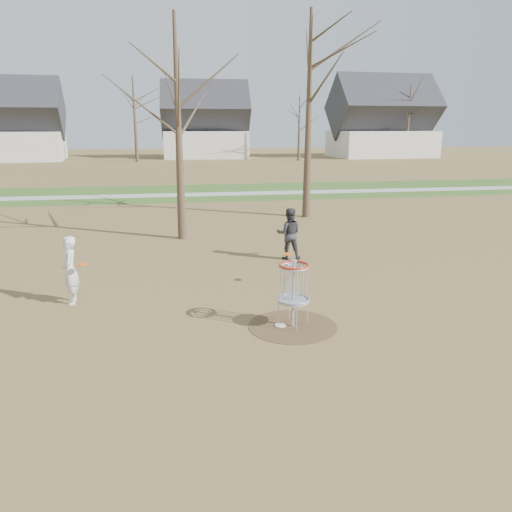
# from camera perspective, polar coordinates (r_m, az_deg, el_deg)

# --- Properties ---
(ground) EXTENTS (160.00, 160.00, 0.00)m
(ground) POSITION_cam_1_polar(r_m,az_deg,el_deg) (10.19, 4.21, -8.01)
(ground) COLOR brown
(ground) RESTS_ON ground
(green_band) EXTENTS (160.00, 8.00, 0.01)m
(green_band) POSITION_cam_1_polar(r_m,az_deg,el_deg) (30.46, -5.16, 7.28)
(green_band) COLOR #2D5119
(green_band) RESTS_ON ground
(footpath) EXTENTS (160.00, 1.50, 0.01)m
(footpath) POSITION_cam_1_polar(r_m,az_deg,el_deg) (29.47, -5.01, 7.06)
(footpath) COLOR #9E9E99
(footpath) RESTS_ON green_band
(dirt_circle) EXTENTS (1.80, 1.80, 0.01)m
(dirt_circle) POSITION_cam_1_polar(r_m,az_deg,el_deg) (10.19, 4.21, -7.98)
(dirt_circle) COLOR #47331E
(dirt_circle) RESTS_ON ground
(player_standing) EXTENTS (0.45, 0.61, 1.55)m
(player_standing) POSITION_cam_1_polar(r_m,az_deg,el_deg) (11.94, -20.51, -1.55)
(player_standing) COLOR silver
(player_standing) RESTS_ON ground
(player_throwing) EXTENTS (0.85, 0.72, 1.55)m
(player_throwing) POSITION_cam_1_polar(r_m,az_deg,el_deg) (15.00, 3.79, 2.56)
(player_throwing) COLOR #313035
(player_throwing) RESTS_ON ground
(disc_grounded) EXTENTS (0.22, 0.22, 0.02)m
(disc_grounded) POSITION_cam_1_polar(r_m,az_deg,el_deg) (10.17, 2.79, -7.91)
(disc_grounded) COLOR white
(disc_grounded) RESTS_ON dirt_circle
(discs_in_play) EXTENTS (4.99, 0.95, 0.19)m
(discs_in_play) POSITION_cam_1_polar(r_m,az_deg,el_deg) (11.77, -6.85, -0.30)
(discs_in_play) COLOR #FF650D
(discs_in_play) RESTS_ON ground
(disc_golf_basket) EXTENTS (0.64, 0.64, 1.35)m
(disc_golf_basket) POSITION_cam_1_polar(r_m,az_deg,el_deg) (9.87, 4.31, -3.11)
(disc_golf_basket) COLOR #9EA3AD
(disc_golf_basket) RESTS_ON ground
(bare_trees) EXTENTS (52.62, 44.98, 9.00)m
(bare_trees) POSITION_cam_1_polar(r_m,az_deg,el_deg) (45.11, -4.50, 16.51)
(bare_trees) COLOR #382B1E
(bare_trees) RESTS_ON ground
(houses_row) EXTENTS (56.51, 10.01, 7.26)m
(houses_row) POSITION_cam_1_polar(r_m,az_deg,el_deg) (62.03, -3.49, 14.35)
(houses_row) COLOR silver
(houses_row) RESTS_ON ground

